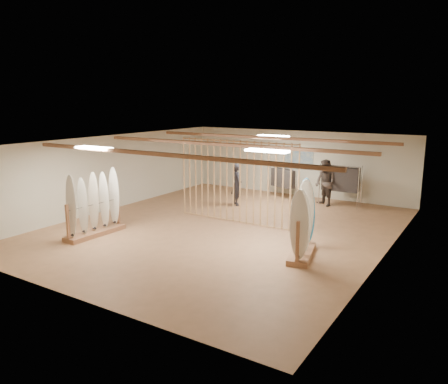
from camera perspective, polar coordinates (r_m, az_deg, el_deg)
The scene contains 16 objects.
floor at distance 14.23m, azimuth -0.00°, elevation -4.73°, with size 12.00×12.00×0.00m, color #AA7852.
ceiling at distance 13.69m, azimuth -0.00°, elevation 6.56°, with size 12.00×12.00×0.00m, color gray.
wall_back at distance 19.17m, azimuth 9.60°, elevation 3.73°, with size 12.00×12.00×0.00m, color silver.
wall_front at distance 9.52m, azimuth -19.68°, elevation -5.16°, with size 12.00×12.00×0.00m, color silver.
wall_left at distance 17.05m, azimuth -14.40°, elevation 2.51°, with size 12.00×12.00×0.00m, color silver.
wall_right at distance 12.07m, azimuth 20.55°, elevation -1.68°, with size 12.00×12.00×0.00m, color silver.
ceiling_slats at distance 13.70m, azimuth -0.00°, elevation 6.23°, with size 9.50×6.12×0.10m, color #9D6947.
light_panels at distance 13.70m, azimuth -0.00°, elevation 6.31°, with size 1.20×0.35×0.06m, color white.
bamboo_partition at distance 14.57m, azimuth 1.67°, elevation 1.32°, with size 4.45×0.05×2.78m.
poster at distance 19.13m, azimuth 9.60°, elevation 4.32°, with size 1.40×0.03×0.90m, color #3066A9.
rack_left at distance 13.92m, azimuth -16.58°, elevation -2.81°, with size 0.58×2.04×1.93m.
rack_right at distance 11.71m, azimuth 10.20°, elevation -5.23°, with size 0.93×1.77×1.97m.
clothing_rack_a at distance 18.49m, azimuth 7.71°, elevation 1.81°, with size 1.18×0.72×1.33m.
clothing_rack_b at distance 17.57m, azimuth 14.97°, elevation 1.64°, with size 1.53×0.40×1.64m.
shopper_a at distance 17.14m, azimuth 1.67°, elevation 1.37°, with size 0.69×0.46×1.88m, color black.
shopper_b at distance 17.44m, azimuth 13.10°, elevation 1.55°, with size 1.00×0.78×2.06m, color #403631.
Camera 1 is at (7.25, -11.55, 4.08)m, focal length 35.00 mm.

